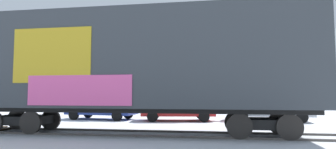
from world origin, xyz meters
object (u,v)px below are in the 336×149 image
(freight_car, at_px, (134,63))
(parked_car_silver, at_px, (268,107))
(flagpole, at_px, (292,34))
(parked_car_blue, at_px, (101,106))
(parked_car_red, at_px, (176,107))

(freight_car, distance_m, parked_car_silver, 9.45)
(flagpole, bearing_deg, parked_car_blue, -162.08)
(parked_car_red, bearing_deg, parked_car_silver, 4.47)
(parked_car_blue, bearing_deg, freight_car, -58.92)
(freight_car, relative_size, parked_car_silver, 2.90)
(freight_car, xyz_separation_m, flagpole, (9.53, 10.63, 3.28))
(parked_car_blue, height_order, parked_car_red, parked_car_blue)
(parked_car_blue, bearing_deg, parked_car_red, -4.37)
(freight_car, bearing_deg, parked_car_red, 78.92)
(parked_car_silver, bearing_deg, flagpole, 56.26)
(parked_car_silver, bearing_deg, parked_car_blue, -179.72)
(flagpole, bearing_deg, parked_car_silver, -123.74)
(parked_car_blue, distance_m, parked_car_silver, 10.49)
(parked_car_silver, bearing_deg, freight_car, -136.37)
(freight_car, relative_size, parked_car_red, 3.11)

